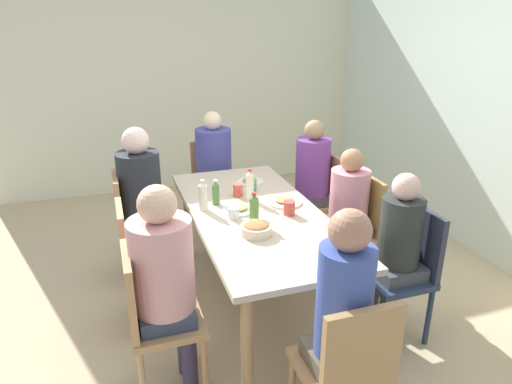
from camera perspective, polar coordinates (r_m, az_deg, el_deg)
name	(u,v)px	position (r m, az deg, el deg)	size (l,w,h in m)	color
ground_plane	(256,300)	(3.63, 0.00, -13.28)	(6.55, 6.55, 0.00)	tan
wall_left	(183,81)	(5.76, -9.05, 13.39)	(0.12, 4.55, 2.60)	silver
dining_table	(256,222)	(3.30, 0.00, -3.75)	(1.96, 0.89, 0.74)	#C5B69A
chair_0	(406,266)	(3.21, 18.15, -8.71)	(0.40, 0.40, 0.90)	#24344E
person_0	(397,245)	(3.08, 17.09, -6.32)	(0.30, 0.30, 1.16)	#42403B
chair_1	(151,314)	(2.68, -12.83, -14.56)	(0.40, 0.40, 0.90)	#A47F4F
person_1	(164,272)	(2.55, -11.29, -9.75)	(0.34, 0.34, 1.26)	#2C2F4F
chair_2	(140,258)	(3.23, -14.13, -8.00)	(0.40, 0.40, 0.90)	tan
chair_3	(348,368)	(2.34, 11.31, -20.57)	(0.40, 0.40, 0.90)	#A3774F
person_3	(342,314)	(2.25, 10.58, -14.66)	(0.30, 0.30, 1.28)	#515446
chair_4	(213,181)	(4.57, -5.39, 1.36)	(0.40, 0.40, 0.90)	#B17D54
person_4	(214,162)	(4.42, -5.22, 3.74)	(0.34, 0.34, 1.22)	#293A49
chair_5	(319,196)	(4.21, 7.86, -0.54)	(0.40, 0.40, 0.90)	#A4864F
person_5	(311,175)	(4.10, 6.87, 2.07)	(0.30, 0.30, 1.22)	#36473D
chair_6	(133,220)	(3.82, -15.01, -3.40)	(0.40, 0.40, 0.90)	tan
person_6	(141,190)	(3.73, -14.02, 0.26)	(0.33, 0.33, 1.26)	brown
chair_7	(356,226)	(3.68, 12.28, -4.09)	(0.40, 0.40, 0.90)	tan
person_7	(347,207)	(3.57, 11.21, -1.85)	(0.30, 0.30, 1.14)	#4F5535
plate_0	(239,209)	(3.28, -2.15, -2.12)	(0.24, 0.24, 0.04)	silver
plate_1	(284,201)	(3.41, 3.55, -1.17)	(0.26, 0.26, 0.04)	silver
plate_2	(250,181)	(3.82, -0.77, 1.33)	(0.22, 0.22, 0.04)	white
bowl_0	(256,229)	(2.92, 0.03, -4.55)	(0.20, 0.20, 0.08)	beige
cup_0	(238,190)	(3.53, -2.26, 0.25)	(0.11, 0.07, 0.10)	#CB5340
cup_1	(252,187)	(3.64, -0.48, 0.68)	(0.11, 0.07, 0.07)	#459161
cup_2	(289,208)	(3.21, 4.17, -1.99)	(0.12, 0.08, 0.10)	#CA4841
cup_3	(234,213)	(3.15, -2.77, -2.65)	(0.11, 0.08, 0.08)	white
bottle_0	(216,193)	(3.37, -5.01, -0.12)	(0.05, 0.05, 0.19)	#447939
bottle_1	(254,209)	(3.05, -0.25, -2.11)	(0.06, 0.06, 0.22)	#558337
bottle_2	(250,186)	(3.43, -0.77, 0.79)	(0.06, 0.06, 0.24)	#EBE5C8
bottle_3	(203,196)	(3.28, -6.59, -0.49)	(0.06, 0.06, 0.23)	silver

